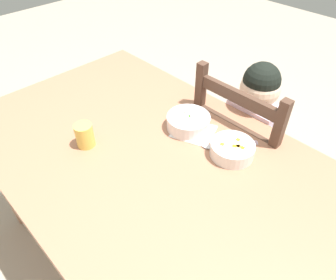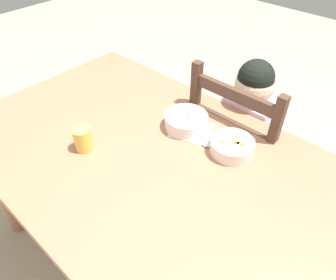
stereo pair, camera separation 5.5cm
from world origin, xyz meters
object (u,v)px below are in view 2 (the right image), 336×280
at_px(child_figure, 243,126).
at_px(spoon, 210,146).
at_px(drinking_cup, 83,139).
at_px(dining_chair, 238,153).
at_px(bowl_of_carrots, 232,146).
at_px(dining_table, 144,167).
at_px(bowl_of_peas, 186,121).

height_order(child_figure, spoon, child_figure).
height_order(child_figure, drinking_cup, child_figure).
distance_m(dining_chair, bowl_of_carrots, 0.45).
bearing_deg(bowl_of_carrots, drinking_cup, -139.69).
relative_size(dining_table, bowl_of_peas, 8.34).
bearing_deg(child_figure, dining_table, -105.41).
distance_m(dining_chair, child_figure, 0.18).
xyz_separation_m(dining_table, bowl_of_carrots, (0.25, 0.22, 0.12)).
bearing_deg(bowl_of_carrots, bowl_of_peas, -180.00).
relative_size(dining_table, dining_chair, 1.55).
bearing_deg(bowl_of_peas, dining_table, -98.05).
relative_size(dining_table, bowl_of_carrots, 9.02).
height_order(dining_chair, child_figure, child_figure).
relative_size(dining_table, spoon, 10.49).
bearing_deg(dining_chair, child_figure, -94.69).
distance_m(spoon, drinking_cup, 0.47).
relative_size(child_figure, drinking_cup, 10.15).
distance_m(child_figure, spoon, 0.35).
height_order(dining_table, bowl_of_peas, bowl_of_peas).
xyz_separation_m(bowl_of_carrots, drinking_cup, (-0.42, -0.35, 0.02)).
xyz_separation_m(child_figure, bowl_of_peas, (-0.11, -0.29, 0.14)).
distance_m(bowl_of_carrots, spoon, 0.08).
bearing_deg(dining_chair, bowl_of_peas, -110.32).
height_order(dining_table, bowl_of_carrots, bowl_of_carrots).
height_order(bowl_of_peas, spoon, bowl_of_peas).
distance_m(dining_chair, bowl_of_peas, 0.45).
distance_m(dining_table, drinking_cup, 0.26).
height_order(dining_chair, spoon, dining_chair).
bearing_deg(spoon, dining_table, -134.00).
height_order(dining_chair, bowl_of_carrots, dining_chair).
distance_m(bowl_of_carrots, drinking_cup, 0.55).
distance_m(dining_chair, spoon, 0.44).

